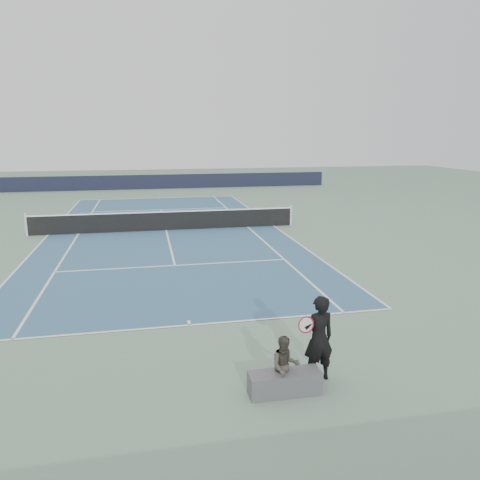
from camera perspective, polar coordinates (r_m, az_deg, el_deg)
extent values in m
plane|color=slate|center=(23.27, -9.00, 1.16)|extent=(80.00, 80.00, 0.00)
cube|color=#345C7C|center=(23.27, -9.00, 1.18)|extent=(10.97, 23.77, 0.01)
cylinder|color=silver|center=(23.79, -24.63, 1.70)|extent=(0.10, 0.10, 1.07)
cylinder|color=silver|center=(24.29, 6.22, 3.02)|extent=(0.10, 0.10, 1.07)
cube|color=black|center=(23.19, -9.04, 2.28)|extent=(12.80, 0.03, 0.90)
cube|color=white|center=(23.11, -9.08, 3.42)|extent=(12.80, 0.04, 0.06)
cube|color=black|center=(40.88, -10.26, 7.00)|extent=(30.00, 0.25, 1.20)
imported|color=black|center=(9.24, 9.56, -11.73)|extent=(0.71, 0.55, 1.71)
torus|color=maroon|center=(8.98, 8.06, -10.19)|extent=(0.34, 0.18, 0.36)
cylinder|color=white|center=(8.98, 8.06, -10.19)|extent=(0.29, 0.14, 0.32)
cylinder|color=white|center=(9.14, 8.66, -11.54)|extent=(0.08, 0.13, 0.27)
sphere|color=#DAEA2F|center=(9.30, 9.04, -17.26)|extent=(0.07, 0.07, 0.07)
cube|color=#4F4F53|center=(8.99, 5.46, -16.95)|extent=(1.35, 0.48, 0.43)
imported|color=#3C3830|center=(8.83, 5.51, -15.07)|extent=(0.57, 0.46, 1.14)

